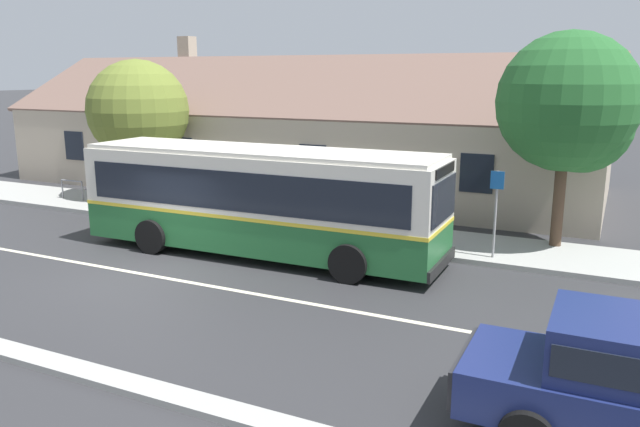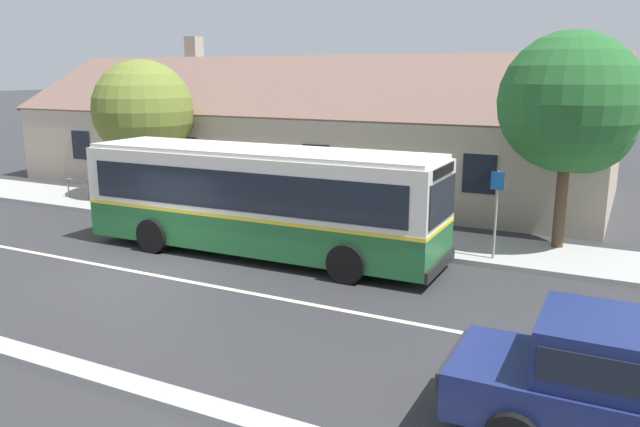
{
  "view_description": "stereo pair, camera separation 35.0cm",
  "coord_description": "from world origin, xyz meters",
  "px_view_note": "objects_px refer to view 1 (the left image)",
  "views": [
    {
      "loc": [
        10.96,
        -11.86,
        5.11
      ],
      "look_at": [
        3.46,
        3.6,
        1.21
      ],
      "focal_mm": 35.0,
      "sensor_mm": 36.0,
      "label": 1
    },
    {
      "loc": [
        11.27,
        -11.7,
        5.11
      ],
      "look_at": [
        3.46,
        3.6,
        1.21
      ],
      "focal_mm": 35.0,
      "sensor_mm": 36.0,
      "label": 2
    }
  ],
  "objects_px": {
    "transit_bus": "(260,198)",
    "bench_by_building": "(117,196)",
    "street_tree_primary": "(571,108)",
    "bus_stop_sign": "(496,204)",
    "street_tree_secondary": "(138,111)",
    "bike_rack": "(72,186)"
  },
  "relations": [
    {
      "from": "bench_by_building",
      "to": "street_tree_primary",
      "type": "xyz_separation_m",
      "value": [
        15.59,
        1.52,
        3.57
      ]
    },
    {
      "from": "bench_by_building",
      "to": "bike_rack",
      "type": "xyz_separation_m",
      "value": [
        -2.6,
        0.26,
        0.11
      ]
    },
    {
      "from": "transit_bus",
      "to": "street_tree_secondary",
      "type": "xyz_separation_m",
      "value": [
        -8.27,
        4.48,
        1.98
      ]
    },
    {
      "from": "bench_by_building",
      "to": "street_tree_secondary",
      "type": "height_order",
      "value": "street_tree_secondary"
    },
    {
      "from": "transit_bus",
      "to": "bench_by_building",
      "type": "xyz_separation_m",
      "value": [
        -7.92,
        2.64,
        -1.07
      ]
    },
    {
      "from": "bus_stop_sign",
      "to": "street_tree_secondary",
      "type": "bearing_deg",
      "value": 170.57
    },
    {
      "from": "transit_bus",
      "to": "bus_stop_sign",
      "type": "relative_size",
      "value": 4.42
    },
    {
      "from": "street_tree_secondary",
      "to": "bike_rack",
      "type": "bearing_deg",
      "value": -144.92
    },
    {
      "from": "transit_bus",
      "to": "street_tree_primary",
      "type": "relative_size",
      "value": 1.69
    },
    {
      "from": "street_tree_primary",
      "to": "street_tree_secondary",
      "type": "xyz_separation_m",
      "value": [
        -15.94,
        0.32,
        -0.52
      ]
    },
    {
      "from": "bench_by_building",
      "to": "street_tree_primary",
      "type": "height_order",
      "value": "street_tree_primary"
    },
    {
      "from": "transit_bus",
      "to": "bench_by_building",
      "type": "relative_size",
      "value": 6.12
    },
    {
      "from": "bench_by_building",
      "to": "bus_stop_sign",
      "type": "distance_m",
      "value": 14.11
    },
    {
      "from": "bench_by_building",
      "to": "street_tree_primary",
      "type": "bearing_deg",
      "value": 5.57
    },
    {
      "from": "transit_bus",
      "to": "bus_stop_sign",
      "type": "xyz_separation_m",
      "value": [
        6.14,
        2.09,
        -0.0
      ]
    },
    {
      "from": "transit_bus",
      "to": "bench_by_building",
      "type": "height_order",
      "value": "transit_bus"
    },
    {
      "from": "bus_stop_sign",
      "to": "bike_rack",
      "type": "relative_size",
      "value": 2.07
    },
    {
      "from": "bus_stop_sign",
      "to": "bike_rack",
      "type": "xyz_separation_m",
      "value": [
        -16.66,
        0.82,
        -0.96
      ]
    },
    {
      "from": "street_tree_primary",
      "to": "bench_by_building",
      "type": "bearing_deg",
      "value": -174.43
    },
    {
      "from": "bench_by_building",
      "to": "bus_stop_sign",
      "type": "height_order",
      "value": "bus_stop_sign"
    },
    {
      "from": "transit_bus",
      "to": "street_tree_primary",
      "type": "bearing_deg",
      "value": 28.5
    },
    {
      "from": "transit_bus",
      "to": "bench_by_building",
      "type": "distance_m",
      "value": 8.42
    }
  ]
}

